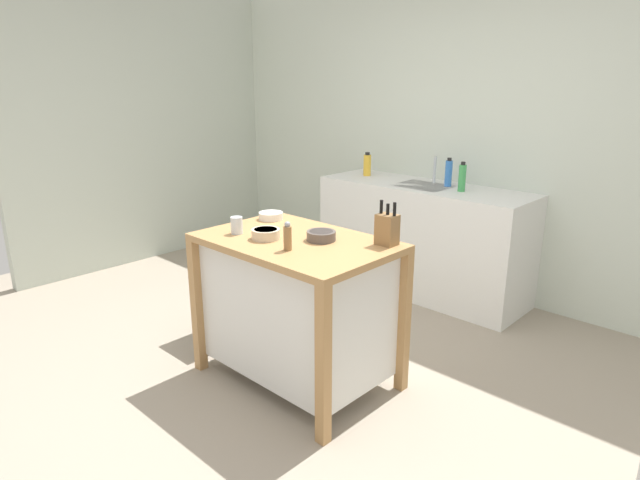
{
  "coord_description": "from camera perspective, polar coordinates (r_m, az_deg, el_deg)",
  "views": [
    {
      "loc": [
        2.15,
        -1.95,
        1.77
      ],
      "look_at": [
        0.05,
        0.29,
        0.84
      ],
      "focal_mm": 30.29,
      "sensor_mm": 36.0,
      "label": 1
    }
  ],
  "objects": [
    {
      "name": "ground_plane",
      "position": [
        3.4,
        -4.05,
        -14.58
      ],
      "size": [
        6.5,
        6.5,
        0.0
      ],
      "primitive_type": "plane",
      "color": "gray",
      "rests_on": "ground"
    },
    {
      "name": "bottle_spray_cleaner",
      "position": [
        4.9,
        5.01,
        7.92
      ],
      "size": [
        0.07,
        0.07,
        0.21
      ],
      "color": "yellow",
      "rests_on": "sink_counter"
    },
    {
      "name": "wall_left",
      "position": [
        5.63,
        -17.86,
        11.28
      ],
      "size": [
        0.1,
        2.77,
        2.6
      ],
      "primitive_type": "cube",
      "color": "beige",
      "rests_on": "ground"
    },
    {
      "name": "bottle_hand_soap",
      "position": [
        4.51,
        13.42,
        6.9
      ],
      "size": [
        0.06,
        0.06,
        0.23
      ],
      "color": "blue",
      "rests_on": "sink_counter"
    },
    {
      "name": "drinking_cup",
      "position": [
        3.19,
        -8.79,
        1.55
      ],
      "size": [
        0.07,
        0.07,
        0.1
      ],
      "color": "silver",
      "rests_on": "kitchen_island"
    },
    {
      "name": "bottle_dish_soap",
      "position": [
        4.33,
        14.79,
        6.39
      ],
      "size": [
        0.06,
        0.06,
        0.23
      ],
      "color": "green",
      "rests_on": "sink_counter"
    },
    {
      "name": "bowl_ceramic_small",
      "position": [
        3.49,
        -5.21,
        2.59
      ],
      "size": [
        0.16,
        0.16,
        0.05
      ],
      "color": "silver",
      "rests_on": "kitchen_island"
    },
    {
      "name": "wall_back",
      "position": [
        4.67,
        15.88,
        10.44
      ],
      "size": [
        5.5,
        0.1,
        2.6
      ],
      "primitive_type": "cube",
      "color": "silver",
      "rests_on": "ground"
    },
    {
      "name": "pepper_grinder",
      "position": [
        2.85,
        -3.45,
        0.34
      ],
      "size": [
        0.04,
        0.04,
        0.16
      ],
      "color": "olive",
      "rests_on": "kitchen_island"
    },
    {
      "name": "sink_counter",
      "position": [
        4.64,
        10.68,
        0.17
      ],
      "size": [
        1.79,
        0.6,
        0.92
      ],
      "color": "silver",
      "rests_on": "ground"
    },
    {
      "name": "bowl_stoneware_deep",
      "position": [
        3.03,
        0.13,
        0.48
      ],
      "size": [
        0.16,
        0.16,
        0.05
      ],
      "color": "#564C47",
      "rests_on": "kitchen_island"
    },
    {
      "name": "kitchen_island",
      "position": [
        3.2,
        -2.47,
        -6.63
      ],
      "size": [
        1.12,
        0.74,
        0.89
      ],
      "color": "#AD7F4C",
      "rests_on": "ground"
    },
    {
      "name": "knife_block",
      "position": [
        2.96,
        7.1,
        1.17
      ],
      "size": [
        0.11,
        0.09,
        0.24
      ],
      "color": "olive",
      "rests_on": "kitchen_island"
    },
    {
      "name": "trash_bin",
      "position": [
        3.89,
        -9.72,
        -5.37
      ],
      "size": [
        0.36,
        0.28,
        0.63
      ],
      "color": "#B7B2A8",
      "rests_on": "ground"
    },
    {
      "name": "sink_faucet",
      "position": [
        4.63,
        12.02,
        7.27
      ],
      "size": [
        0.02,
        0.02,
        0.22
      ],
      "color": "#B7BCC1",
      "rests_on": "sink_counter"
    },
    {
      "name": "bowl_ceramic_wide",
      "position": [
        3.07,
        -5.75,
        0.67
      ],
      "size": [
        0.16,
        0.16,
        0.06
      ],
      "color": "beige",
      "rests_on": "kitchen_island"
    }
  ]
}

